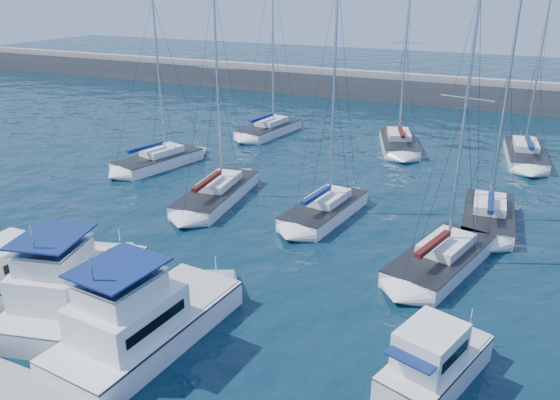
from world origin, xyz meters
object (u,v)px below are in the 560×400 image
at_px(sailboat_mid_a, 159,160).
at_px(sailboat_back_b, 399,143).
at_px(motor_yacht_stbd_outer, 433,364).
at_px(sailboat_mid_d, 441,259).
at_px(sailboat_back_a, 269,129).
at_px(sailboat_back_c, 525,154).
at_px(motor_yacht_port_inner, 71,288).
at_px(motor_yacht_port_outer, 19,271).
at_px(sailboat_mid_b, 217,193).
at_px(sailboat_mid_e, 488,216).
at_px(motor_yacht_stbd_inner, 141,323).
at_px(sailboat_mid_c, 325,209).

bearing_deg(sailboat_mid_a, sailboat_back_b, 52.78).
distance_m(motor_yacht_stbd_outer, sailboat_mid_d, 9.89).
bearing_deg(sailboat_back_a, sailboat_back_c, 11.94).
bearing_deg(sailboat_mid_a, motor_yacht_port_inner, -50.08).
bearing_deg(motor_yacht_port_outer, sailboat_back_a, 91.73).
bearing_deg(sailboat_mid_b, sailboat_mid_d, -18.22).
bearing_deg(sailboat_back_a, sailboat_mid_d, -37.70).
bearing_deg(motor_yacht_port_outer, sailboat_back_c, 55.39).
bearing_deg(motor_yacht_port_outer, sailboat_mid_e, 39.96).
xyz_separation_m(motor_yacht_stbd_inner, sailboat_mid_a, (-14.46, 20.75, -0.62)).
height_order(motor_yacht_port_inner, sailboat_mid_b, sailboat_mid_b).
relative_size(motor_yacht_port_outer, motor_yacht_stbd_outer, 1.08).
bearing_deg(sailboat_back_b, motor_yacht_stbd_outer, -92.91).
bearing_deg(sailboat_mid_e, sailboat_back_b, 117.99).
relative_size(motor_yacht_port_outer, motor_yacht_stbd_inner, 0.69).
relative_size(motor_yacht_port_inner, motor_yacht_stbd_outer, 1.56).
bearing_deg(motor_yacht_stbd_inner, sailboat_mid_b, 115.45).
xyz_separation_m(sailboat_mid_a, sailboat_mid_c, (16.71, -4.30, 0.02)).
height_order(motor_yacht_stbd_inner, sailboat_mid_d, sailboat_mid_d).
xyz_separation_m(sailboat_mid_c, sailboat_back_a, (-12.77, 17.84, 0.01)).
bearing_deg(sailboat_mid_c, sailboat_mid_b, -169.65).
bearing_deg(sailboat_mid_d, motor_yacht_stbd_outer, -67.50).
xyz_separation_m(motor_yacht_port_outer, motor_yacht_stbd_outer, (20.52, 1.42, 0.00)).
bearing_deg(sailboat_back_c, motor_yacht_stbd_inner, -118.32).
height_order(sailboat_mid_c, sailboat_back_c, sailboat_mid_c).
height_order(motor_yacht_stbd_inner, sailboat_mid_e, sailboat_mid_e).
height_order(motor_yacht_stbd_inner, sailboat_back_b, sailboat_back_b).
distance_m(motor_yacht_port_inner, sailboat_mid_c, 17.09).
bearing_deg(sailboat_mid_e, sailboat_back_c, 80.07).
xyz_separation_m(motor_yacht_port_outer, sailboat_mid_e, (21.03, 18.48, -0.40)).
bearing_deg(sailboat_back_c, motor_yacht_stbd_outer, -100.81).
distance_m(motor_yacht_stbd_inner, sailboat_mid_a, 25.30).
distance_m(motor_yacht_port_inner, sailboat_mid_d, 19.25).
relative_size(motor_yacht_stbd_inner, sailboat_mid_b, 0.63).
bearing_deg(sailboat_back_c, sailboat_back_b, 178.89).
bearing_deg(motor_yacht_port_outer, sailboat_mid_c, 52.68).
distance_m(sailboat_mid_a, sailboat_mid_e, 26.76).
relative_size(motor_yacht_stbd_inner, sailboat_back_a, 0.56).
relative_size(sailboat_mid_a, sailboat_back_a, 0.82).
bearing_deg(sailboat_mid_d, sailboat_mid_e, 91.42).
xyz_separation_m(sailboat_mid_b, sailboat_back_c, (19.79, 19.80, -0.01)).
height_order(motor_yacht_stbd_outer, sailboat_mid_b, sailboat_mid_b).
height_order(motor_yacht_stbd_outer, sailboat_mid_a, sailboat_mid_a).
height_order(motor_yacht_port_inner, sailboat_mid_e, sailboat_mid_e).
height_order(sailboat_mid_a, sailboat_mid_d, sailboat_mid_d).
height_order(motor_yacht_port_outer, sailboat_mid_a, sailboat_mid_a).
distance_m(motor_yacht_stbd_outer, sailboat_back_b, 33.18).
xyz_separation_m(motor_yacht_port_outer, sailboat_mid_c, (10.99, 15.15, -0.40)).
bearing_deg(sailboat_mid_a, motor_yacht_port_outer, -59.60).
bearing_deg(motor_yacht_stbd_outer, motor_yacht_stbd_inner, -149.32).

